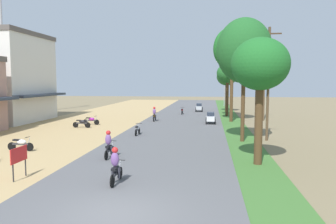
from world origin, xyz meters
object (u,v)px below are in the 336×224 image
at_px(car_hatchback_white, 211,117).
at_px(motorbike_ahead_second, 109,145).
at_px(parked_motorbike_fourth, 91,120).
at_px(motorbike_ahead_third, 138,129).
at_px(motorbike_ahead_fifth, 182,111).
at_px(median_tree_fourth, 227,74).
at_px(median_tree_fifth, 227,77).
at_px(car_hatchback_silver, 199,107).
at_px(median_tree_nearest, 260,66).
at_px(median_tree_second, 244,51).
at_px(motorbike_foreground_rider, 116,166).
at_px(motorbike_ahead_fourth, 154,114).
at_px(parked_motorbike_third, 82,123).
at_px(utility_pole_far, 264,79).
at_px(streetlamp_near, 232,84).
at_px(streetlamp_mid, 225,80).
at_px(parked_motorbike_second, 21,144).
at_px(street_signboard, 19,157).
at_px(median_tree_third, 232,49).
at_px(utility_pole_near, 268,82).

height_order(car_hatchback_white, motorbike_ahead_second, motorbike_ahead_second).
xyz_separation_m(parked_motorbike_fourth, motorbike_ahead_third, (6.32, -5.87, 0.02)).
bearing_deg(car_hatchback_white, motorbike_ahead_fifth, 111.79).
bearing_deg(motorbike_ahead_third, median_tree_fourth, 63.62).
distance_m(median_tree_fifth, car_hatchback_white, 15.72).
height_order(median_tree_fifth, car_hatchback_silver, median_tree_fifth).
bearing_deg(median_tree_nearest, median_tree_second, 91.44).
relative_size(parked_motorbike_fourth, motorbike_foreground_rider, 1.00).
height_order(median_tree_fifth, motorbike_ahead_fourth, median_tree_fifth).
height_order(parked_motorbike_third, utility_pole_far, utility_pole_far).
bearing_deg(motorbike_ahead_third, median_tree_fifth, 69.81).
bearing_deg(median_tree_second, parked_motorbike_fourth, 152.62).
xyz_separation_m(median_tree_nearest, motorbike_ahead_second, (-8.54, 0.31, -4.58)).
bearing_deg(parked_motorbike_fourth, streetlamp_near, 26.21).
bearing_deg(car_hatchback_white, streetlamp_mid, 84.41).
xyz_separation_m(parked_motorbike_third, motorbike_foreground_rider, (8.40, -16.71, 0.30)).
distance_m(parked_motorbike_third, streetlamp_mid, 34.44).
relative_size(streetlamp_mid, motorbike_foreground_rider, 4.68).
height_order(parked_motorbike_second, utility_pole_far, utility_pole_far).
bearing_deg(median_tree_second, car_hatchback_white, 103.17).
bearing_deg(street_signboard, motorbike_ahead_fifth, 80.97).
bearing_deg(utility_pole_far, street_signboard, -120.60).
bearing_deg(parked_motorbike_fourth, utility_pole_far, 19.57).
height_order(median_tree_fourth, motorbike_ahead_fourth, median_tree_fourth).
height_order(motorbike_ahead_second, motorbike_ahead_third, motorbike_ahead_second).
relative_size(parked_motorbike_third, motorbike_ahead_second, 1.00).
bearing_deg(motorbike_ahead_second, parked_motorbike_fourth, 114.44).
height_order(parked_motorbike_fourth, car_hatchback_silver, car_hatchback_silver).
distance_m(median_tree_third, motorbike_ahead_third, 15.61).
bearing_deg(car_hatchback_white, motorbike_ahead_fourth, 167.38).
bearing_deg(car_hatchback_silver, median_tree_nearest, -82.24).
relative_size(parked_motorbike_second, motorbike_ahead_fifth, 1.00).
xyz_separation_m(motorbike_ahead_second, motorbike_ahead_third, (-0.18, 8.44, -0.28)).
relative_size(median_tree_fourth, motorbike_foreground_rider, 3.84).
xyz_separation_m(median_tree_second, car_hatchback_silver, (-4.10, 24.43, -6.11)).
xyz_separation_m(median_tree_nearest, car_hatchback_white, (-2.56, 17.10, -4.69)).
relative_size(street_signboard, utility_pole_near, 0.17).
height_order(median_tree_fifth, utility_pole_near, utility_pole_near).
bearing_deg(streetlamp_mid, motorbike_ahead_second, -101.29).
distance_m(utility_pole_far, motorbike_ahead_second, 24.57).
relative_size(median_tree_fourth, median_tree_fifth, 1.03).
xyz_separation_m(median_tree_fourth, utility_pole_far, (4.04, -4.27, -0.70)).
relative_size(median_tree_nearest, utility_pole_near, 0.79).
relative_size(parked_motorbike_fourth, median_tree_fourth, 0.26).
distance_m(parked_motorbike_second, motorbike_foreground_rider, 10.05).
distance_m(parked_motorbike_fourth, motorbike_ahead_fifth, 14.98).
distance_m(median_tree_fifth, utility_pole_far, 11.36).
bearing_deg(streetlamp_mid, street_signboard, -103.58).
bearing_deg(car_hatchback_white, parked_motorbike_second, -128.34).
bearing_deg(parked_motorbike_third, median_tree_fifth, 52.66).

